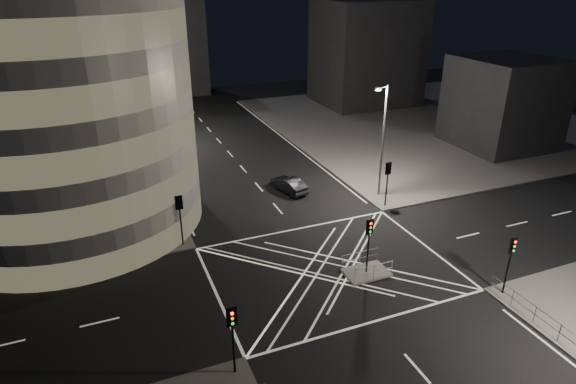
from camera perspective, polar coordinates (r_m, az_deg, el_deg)
name	(u,v)px	position (r m, az deg, el deg)	size (l,w,h in m)	color
ground	(330,268)	(33.76, 4.97, -8.99)	(120.00, 120.00, 0.00)	black
sidewalk_far_right	(430,121)	(69.42, 16.52, 8.02)	(42.00, 42.00, 0.15)	#5A5755
central_island	(366,272)	(33.49, 9.24, -9.40)	(3.00, 2.00, 0.15)	slate
office_block_rear	(4,43)	(67.86, -30.57, 14.99)	(24.00, 16.00, 22.00)	gray
building_right_far	(366,53)	(76.62, 9.27, 15.99)	(14.00, 12.00, 15.00)	black
building_right_near	(503,102)	(61.02, 24.17, 9.67)	(10.00, 10.00, 10.00)	black
building_far_end	(146,39)	(83.95, -16.44, 17.00)	(18.00, 8.00, 18.00)	black
tree_a	(149,181)	(36.73, -16.18, 1.21)	(4.35, 4.35, 7.01)	black
tree_b	(139,154)	(42.28, -17.25, 4.36)	(4.16, 4.16, 7.06)	black
tree_c	(131,133)	(47.96, -18.06, 6.69)	(4.81, 4.81, 7.51)	black
tree_d	(125,113)	(53.63, -18.75, 8.84)	(5.48, 5.48, 8.28)	black
tree_e	(121,105)	(59.59, -19.18, 9.67)	(3.62, 3.62, 6.63)	black
traffic_signal_fl	(180,211)	(35.62, -12.71, -2.23)	(0.55, 0.22, 4.00)	black
traffic_signal_nl	(232,328)	(24.33, -6.61, -15.76)	(0.55, 0.22, 4.00)	black
traffic_signal_fr	(388,176)	(41.66, 11.73, 1.88)	(0.55, 0.22, 4.00)	black
traffic_signal_nr	(511,255)	(32.54, 24.90, -6.80)	(0.55, 0.22, 4.00)	black
traffic_signal_island	(369,236)	(32.01, 9.58, -5.17)	(0.55, 0.22, 4.00)	black
street_lamp_left_near	(156,155)	(39.30, -15.36, 4.23)	(1.25, 0.25, 10.00)	slate
street_lamp_left_far	(132,103)	(56.54, -17.97, 9.99)	(1.25, 0.25, 10.00)	slate
street_lamp_right_far	(383,138)	(42.81, 11.15, 6.30)	(1.25, 0.25, 10.00)	slate
railing_near_right	(573,342)	(30.76, 30.69, -15.07)	(0.06, 11.70, 1.10)	slate
railing_island_south	(374,272)	(32.52, 10.13, -9.28)	(2.80, 0.06, 1.10)	slate
railing_island_north	(360,258)	(33.79, 8.53, -7.75)	(2.80, 0.06, 1.10)	slate
sedan	(289,184)	(44.68, 0.10, 0.90)	(1.47, 4.20, 1.38)	black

